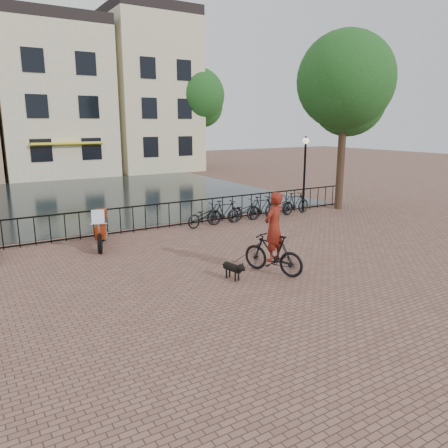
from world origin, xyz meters
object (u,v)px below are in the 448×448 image
lamp_post (305,161)px  cyclist (273,238)px  dog (232,270)px  motorcycle (101,226)px

lamp_post → cyclist: bearing=-136.9°
lamp_post → cyclist: lamp_post is taller
cyclist → lamp_post: bearing=-158.1°
dog → motorcycle: motorcycle is taller
cyclist → motorcycle: (-3.30, 5.16, -0.28)m
cyclist → motorcycle: bearing=-78.6°
dog → motorcycle: (-2.08, 4.98, 0.48)m
dog → cyclist: bearing=-18.4°
lamp_post → dog: size_ratio=4.26×
dog → lamp_post: bearing=27.2°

